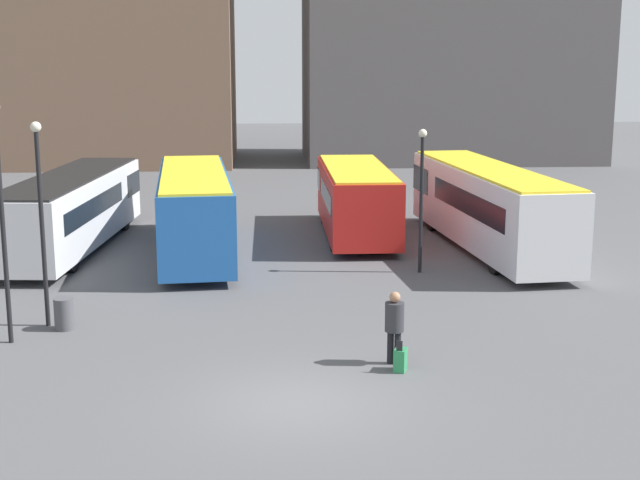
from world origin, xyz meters
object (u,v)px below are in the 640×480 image
(lamp_post_2, at_px, (41,207))
(suitcase, at_px, (400,360))
(bus_1, at_px, (194,209))
(traveler, at_px, (394,321))
(lamp_post_1, at_px, (1,205))
(lamp_post_0, at_px, (422,187))
(bus_0, at_px, (71,208))
(trash_bin, at_px, (64,314))
(bus_3, at_px, (487,204))
(bus_2, at_px, (356,198))

(lamp_post_2, bearing_deg, suitcase, -24.84)
(bus_1, height_order, traveler, bus_1)
(traveler, bearing_deg, lamp_post_1, 97.68)
(lamp_post_0, bearing_deg, bus_0, 159.32)
(traveler, relative_size, suitcase, 2.29)
(bus_1, relative_size, trash_bin, 13.16)
(bus_1, bearing_deg, lamp_post_0, -119.52)
(bus_1, xyz_separation_m, suitcase, (5.61, -13.02, -1.38))
(bus_3, distance_m, suitcase, 14.22)
(bus_0, height_order, traveler, bus_0)
(traveler, distance_m, trash_bin, 8.97)
(trash_bin, bearing_deg, bus_2, 53.18)
(lamp_post_2, distance_m, trash_bin, 2.88)
(traveler, height_order, trash_bin, traveler)
(bus_0, relative_size, trash_bin, 14.30)
(suitcase, bearing_deg, trash_bin, 86.72)
(suitcase, xyz_separation_m, lamp_post_0, (2.13, 9.48, 2.61))
(bus_1, distance_m, lamp_post_2, 9.62)
(bus_0, xyz_separation_m, trash_bin, (1.88, -10.41, -1.11))
(bus_3, height_order, traveler, bus_3)
(bus_0, distance_m, trash_bin, 10.63)
(bus_3, relative_size, trash_bin, 14.87)
(suitcase, height_order, lamp_post_0, lamp_post_0)
(lamp_post_2, height_order, trash_bin, lamp_post_2)
(traveler, xyz_separation_m, lamp_post_0, (2.20, 8.97, 1.84))
(lamp_post_2, bearing_deg, lamp_post_1, -113.04)
(bus_2, xyz_separation_m, lamp_post_1, (-10.18, -13.14, 2.02))
(bus_1, xyz_separation_m, bus_3, (10.90, 0.11, 0.04))
(bus_1, height_order, lamp_post_1, lamp_post_1)
(bus_0, relative_size, lamp_post_2, 2.22)
(bus_2, xyz_separation_m, traveler, (-0.72, -15.34, -0.48))
(trash_bin, bearing_deg, bus_1, 73.20)
(bus_1, height_order, trash_bin, bus_1)
(traveler, bearing_deg, bus_1, 44.69)
(lamp_post_0, distance_m, trash_bin, 12.24)
(bus_2, xyz_separation_m, suitcase, (-0.65, -15.85, -1.26))
(bus_2, relative_size, lamp_post_2, 1.69)
(bus_1, relative_size, lamp_post_2, 2.04)
(bus_3, relative_size, lamp_post_1, 2.08)
(bus_3, distance_m, lamp_post_2, 16.89)
(bus_0, relative_size, bus_1, 1.09)
(bus_2, xyz_separation_m, lamp_post_0, (1.48, -6.38, 1.36))
(bus_1, xyz_separation_m, lamp_post_1, (-3.92, -10.30, 1.89))
(bus_3, xyz_separation_m, lamp_post_2, (-14.22, -8.99, 1.55))
(bus_0, height_order, bus_3, bus_3)
(lamp_post_2, bearing_deg, bus_1, 69.53)
(lamp_post_1, distance_m, trash_bin, 3.47)
(lamp_post_1, height_order, lamp_post_2, lamp_post_1)
(bus_1, bearing_deg, bus_0, 71.32)
(traveler, bearing_deg, bus_0, 57.61)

